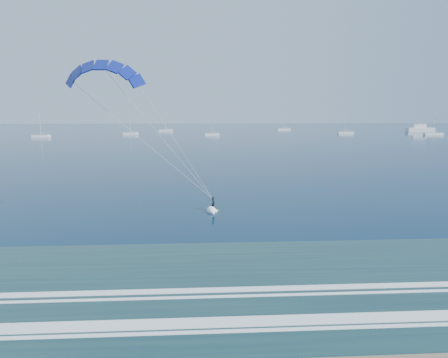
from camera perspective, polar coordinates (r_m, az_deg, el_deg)
name	(u,v)px	position (r m, az deg, el deg)	size (l,w,h in m)	color
kitesurfer_rig	(163,139)	(41.68, -8.73, 5.63)	(16.02, 9.80, 17.10)	#8EE51B
motor_yacht	(420,129)	(279.44, 26.19, 6.46)	(17.10, 4.56, 6.79)	white
sailboat_0	(41,136)	(208.17, -24.67, 5.59)	(8.10, 2.40, 11.10)	white
sailboat_1	(130,134)	(219.90, -13.23, 6.34)	(7.55, 2.40, 10.52)	white
sailboat_2	(165,131)	(255.48, -8.36, 6.87)	(8.29, 2.40, 11.23)	white
sailboat_3	(212,134)	(205.21, -1.77, 6.38)	(7.01, 2.40, 9.96)	white
sailboat_4	(284,129)	(276.29, 8.55, 7.04)	(8.66, 2.40, 11.78)	white
sailboat_5	(345,133)	(232.69, 16.96, 6.33)	(8.49, 2.40, 11.62)	white
sailboat_6	(433,134)	(237.90, 27.73, 5.73)	(10.05, 2.40, 13.44)	white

